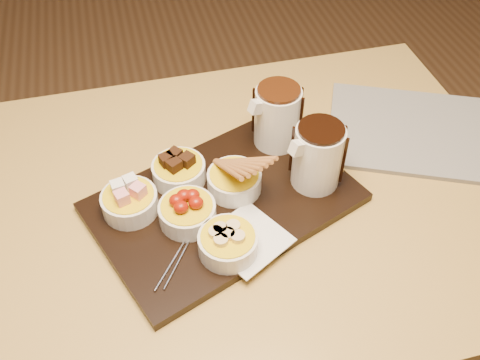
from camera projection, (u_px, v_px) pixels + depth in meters
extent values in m
cube|color=#B69243|center=(209.00, 206.00, 1.01)|extent=(1.20, 0.80, 0.04)
cylinder|color=#B69243|center=(366.00, 172.00, 1.60)|extent=(0.06, 0.06, 0.71)
cube|color=black|center=(224.00, 202.00, 0.98)|extent=(0.54, 0.45, 0.02)
cube|color=white|center=(247.00, 239.00, 0.91)|extent=(0.16, 0.16, 0.00)
cylinder|color=silver|center=(130.00, 203.00, 0.94)|extent=(0.10, 0.10, 0.04)
cylinder|color=silver|center=(179.00, 172.00, 1.00)|extent=(0.10, 0.10, 0.04)
cylinder|color=silver|center=(187.00, 213.00, 0.93)|extent=(0.10, 0.10, 0.04)
cylinder|color=silver|center=(234.00, 182.00, 0.98)|extent=(0.10, 0.10, 0.04)
cylinder|color=silver|center=(228.00, 244.00, 0.88)|extent=(0.10, 0.10, 0.04)
cylinder|color=silver|center=(318.00, 157.00, 0.96)|extent=(0.12, 0.12, 0.12)
cylinder|color=silver|center=(277.00, 117.00, 1.04)|extent=(0.12, 0.12, 0.12)
cube|color=beige|center=(410.00, 131.00, 1.13)|extent=(0.42, 0.38, 0.01)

